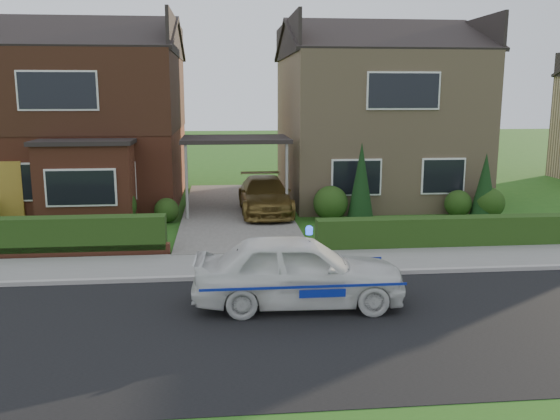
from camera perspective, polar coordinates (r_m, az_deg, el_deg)
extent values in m
plane|color=#225416|center=(11.23, -2.57, -11.42)|extent=(120.00, 120.00, 0.00)
cube|color=black|center=(11.23, -2.57, -11.42)|extent=(60.00, 6.00, 0.02)
cube|color=#9E9993|center=(14.07, -3.28, -6.44)|extent=(60.00, 0.16, 0.12)
cube|color=slate|center=(15.08, -3.46, -5.27)|extent=(60.00, 2.00, 0.10)
cube|color=#666059|center=(21.78, -4.21, -0.12)|extent=(3.80, 12.00, 0.12)
cube|color=brown|center=(24.96, -18.06, 7.38)|extent=(7.20, 8.00, 5.80)
cube|color=white|center=(21.65, -24.13, 2.46)|extent=(1.80, 0.08, 1.30)
cube|color=white|center=(20.87, -15.85, 2.72)|extent=(1.60, 0.08, 1.30)
cube|color=white|center=(21.00, -20.62, 10.71)|extent=(2.60, 0.08, 1.30)
cube|color=black|center=(24.92, -18.26, 10.70)|extent=(7.26, 8.06, 2.90)
cube|color=brown|center=(20.36, -18.16, 2.24)|extent=(3.00, 1.40, 2.70)
cube|color=black|center=(20.20, -18.41, 6.22)|extent=(3.20, 1.60, 0.14)
cube|color=tan|center=(25.21, 8.91, 7.82)|extent=(7.20, 8.00, 5.80)
cube|color=white|center=(21.09, 7.36, 3.14)|extent=(1.80, 0.08, 1.30)
cube|color=white|center=(22.02, 15.43, 3.16)|extent=(1.60, 0.08, 1.30)
cube|color=white|center=(21.30, 11.80, 11.17)|extent=(2.60, 0.08, 1.30)
cube|color=black|center=(21.42, -4.31, 6.82)|extent=(3.80, 3.00, 0.14)
cylinder|color=gray|center=(20.21, -8.98, 2.60)|extent=(0.10, 0.10, 2.70)
cylinder|color=gray|center=(20.30, 0.66, 2.77)|extent=(0.10, 0.10, 2.70)
cube|color=brown|center=(17.02, -23.59, -3.84)|extent=(7.70, 0.25, 0.36)
cube|color=#1A3912|center=(17.20, -23.40, -4.29)|extent=(7.50, 0.55, 0.90)
cube|color=#1A3912|center=(17.48, 15.76, -3.54)|extent=(7.50, 0.55, 0.80)
sphere|color=#1A3912|center=(20.29, -15.46, 0.39)|extent=(1.32, 1.32, 1.32)
sphere|color=#1A3912|center=(20.42, -10.86, -0.03)|extent=(0.84, 0.84, 0.84)
sphere|color=#1A3912|center=(20.45, 4.89, 0.66)|extent=(1.20, 1.20, 1.20)
sphere|color=#1A3912|center=(21.88, 16.77, 0.60)|extent=(0.96, 0.96, 0.96)
sphere|color=#1A3912|center=(22.00, 19.48, 0.65)|extent=(1.08, 1.08, 1.08)
cone|color=black|center=(20.35, 7.80, 2.55)|extent=(0.90, 0.90, 2.60)
cone|color=black|center=(21.83, 19.10, 2.09)|extent=(0.90, 0.90, 2.20)
imported|color=silver|center=(12.20, 1.81, -5.89)|extent=(1.91, 4.39, 1.47)
sphere|color=#193FF2|center=(12.01, 2.86, -2.13)|extent=(0.17, 0.17, 0.17)
cube|color=navy|center=(11.39, 2.39, -7.45)|extent=(3.98, 0.02, 0.05)
cube|color=navy|center=(13.04, 1.30, -5.02)|extent=(3.98, 0.01, 0.05)
ellipsoid|color=black|center=(11.92, -3.91, -4.87)|extent=(0.22, 0.17, 0.21)
sphere|color=white|center=(11.87, -3.83, -5.00)|extent=(0.11, 0.11, 0.11)
sphere|color=black|center=(11.87, -3.82, -4.25)|extent=(0.13, 0.13, 0.13)
cone|color=black|center=(11.86, -4.05, -3.94)|extent=(0.04, 0.04, 0.05)
cone|color=black|center=(11.86, -3.61, -3.93)|extent=(0.04, 0.04, 0.05)
imported|color=brown|center=(21.09, -1.47, 1.43)|extent=(1.83, 4.36, 1.26)
imported|color=gray|center=(17.72, -14.81, -1.90)|extent=(0.63, 0.63, 0.84)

